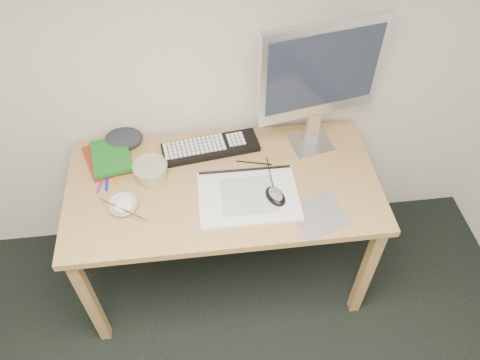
{
  "coord_description": "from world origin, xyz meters",
  "views": [
    {
      "loc": [
        0.21,
        0.05,
        2.32
      ],
      "look_at": [
        0.36,
        1.37,
        0.83
      ],
      "focal_mm": 35.0,
      "sensor_mm": 36.0,
      "label": 1
    }
  ],
  "objects_px": {
    "sketchpad": "(248,196)",
    "rice_bowl": "(123,206)",
    "keyboard": "(210,147)",
    "monitor": "(321,74)",
    "desk": "(224,195)"
  },
  "relations": [
    {
      "from": "keyboard",
      "to": "sketchpad",
      "type": "bearing_deg",
      "value": -73.59
    },
    {
      "from": "keyboard",
      "to": "monitor",
      "type": "distance_m",
      "value": 0.62
    },
    {
      "from": "monitor",
      "to": "rice_bowl",
      "type": "relative_size",
      "value": 5.2
    },
    {
      "from": "monitor",
      "to": "rice_bowl",
      "type": "xyz_separation_m",
      "value": [
        -0.88,
        -0.3,
        -0.38
      ]
    },
    {
      "from": "desk",
      "to": "sketchpad",
      "type": "height_order",
      "value": "sketchpad"
    },
    {
      "from": "desk",
      "to": "monitor",
      "type": "relative_size",
      "value": 2.17
    },
    {
      "from": "desk",
      "to": "sketchpad",
      "type": "xyz_separation_m",
      "value": [
        0.1,
        -0.09,
        0.09
      ]
    },
    {
      "from": "rice_bowl",
      "to": "keyboard",
      "type": "bearing_deg",
      "value": 38.77
    },
    {
      "from": "keyboard",
      "to": "monitor",
      "type": "bearing_deg",
      "value": -9.74
    },
    {
      "from": "monitor",
      "to": "rice_bowl",
      "type": "distance_m",
      "value": 1.0
    },
    {
      "from": "sketchpad",
      "to": "monitor",
      "type": "height_order",
      "value": "monitor"
    },
    {
      "from": "sketchpad",
      "to": "rice_bowl",
      "type": "xyz_separation_m",
      "value": [
        -0.54,
        -0.0,
        0.01
      ]
    },
    {
      "from": "sketchpad",
      "to": "rice_bowl",
      "type": "relative_size",
      "value": 3.5
    },
    {
      "from": "sketchpad",
      "to": "monitor",
      "type": "bearing_deg",
      "value": 41.76
    },
    {
      "from": "desk",
      "to": "keyboard",
      "type": "xyz_separation_m",
      "value": [
        -0.04,
        0.22,
        0.1
      ]
    }
  ]
}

